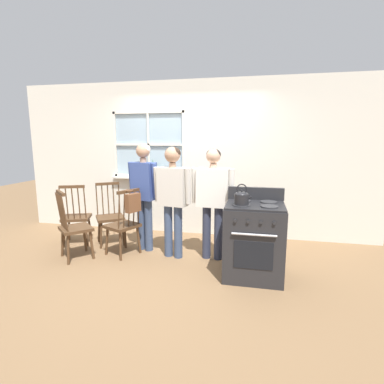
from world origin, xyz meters
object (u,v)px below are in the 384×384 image
Objects in this scene: person_adult_right at (213,193)px; stove at (254,240)px; chair_near_stove at (110,217)px; potted_plant at (153,171)px; kettle at (242,197)px; person_elderly_left at (144,187)px; chair_by_window at (123,225)px; chair_near_wall at (76,217)px; person_teen_center at (173,191)px; chair_center_cluster at (74,228)px; handbag at (133,202)px.

person_adult_right reaches higher than stove.
chair_near_stove is 2.43m from stove.
kettle is at bearing -43.97° from potted_plant.
chair_by_window is at bearing -118.27° from person_elderly_left.
chair_by_window is 0.61× the size of person_elderly_left.
chair_near_wall is 0.63× the size of person_teen_center.
stove is (1.15, -0.39, -0.51)m from person_teen_center.
chair_center_cluster is at bearing -140.51° from chair_near_stove.
person_teen_center is (0.74, 0.07, 0.54)m from chair_by_window.
chair_near_wall is 1.27m from handbag.
stove is 4.39× the size of kettle.
kettle reaches higher than chair_near_stove.
person_elderly_left is at bearing -106.06° from chair_center_cluster.
chair_near_stove is 4.03× the size of kettle.
kettle is at bearing -12.78° from handbag.
chair_near_wall is at bearing 168.47° from stove.
kettle is (-0.16, -0.13, 0.55)m from stove.
stove is at bearing -7.25° from handbag.
chair_by_window is 1.00× the size of chair_near_wall.
handbag is (-1.68, 0.21, 0.35)m from stove.
person_adult_right is at bearing -43.75° from chair_near_stove.
kettle is at bearing 101.89° from chair_by_window.
chair_center_cluster is 4.03× the size of kettle.
person_elderly_left reaches higher than person_teen_center.
person_adult_right is (1.07, -0.12, -0.03)m from person_elderly_left.
kettle is (2.16, -0.86, 0.58)m from chair_near_stove.
person_elderly_left is 1.82m from stove.
person_elderly_left is at bearing -78.89° from potted_plant.
person_teen_center is 1.02× the size of person_adult_right.
chair_center_cluster is 0.72m from chair_near_stove.
chair_near_stove is 0.63× the size of person_adult_right.
chair_near_wall is at bearing 165.15° from kettle.
chair_center_cluster is 0.92× the size of stove.
person_elderly_left is at bearing 162.85° from chair_by_window.
chair_center_cluster and chair_near_stove have the same top height.
chair_near_wall is at bearing -16.99° from chair_center_cluster.
chair_center_cluster is 3.24× the size of handbag.
chair_near_wall is 1.00× the size of chair_near_stove.
person_adult_right reaches higher than chair_by_window.
handbag is (0.63, -0.52, 0.38)m from chair_near_stove.
potted_plant reaches higher than chair_near_stove.
person_adult_right is 4.56× the size of potted_plant.
potted_plant is at bearing 96.63° from handbag.
person_elderly_left is (0.86, 0.53, 0.54)m from chair_center_cluster.
chair_near_wall is at bearing 162.48° from handbag.
chair_by_window is at bearing -78.50° from chair_near_stove.
chair_center_cluster is at bearing -133.04° from person_elderly_left.
handbag is (-0.03, -0.36, -0.16)m from person_elderly_left.
chair_near_stove is at bearing 174.55° from person_adult_right.
chair_by_window is 4.03× the size of kettle.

